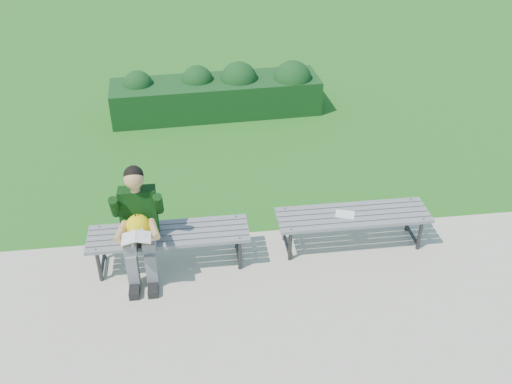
# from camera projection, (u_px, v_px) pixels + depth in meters

# --- Properties ---
(ground) EXTENTS (80.00, 80.00, 0.00)m
(ground) POSITION_uv_depth(u_px,v_px,m) (235.00, 235.00, 7.12)
(ground) COLOR #33661E
(ground) RESTS_ON ground
(walkway) EXTENTS (30.00, 3.50, 0.02)m
(walkway) POSITION_uv_depth(u_px,v_px,m) (252.00, 340.00, 5.66)
(walkway) COLOR #A79D8E
(walkway) RESTS_ON ground
(hedge) EXTENTS (3.62, 1.07, 0.90)m
(hedge) POSITION_uv_depth(u_px,v_px,m) (222.00, 92.00, 9.90)
(hedge) COLOR #103712
(hedge) RESTS_ON ground
(bench_left) EXTENTS (1.80, 0.50, 0.46)m
(bench_left) POSITION_uv_depth(u_px,v_px,m) (169.00, 236.00, 6.41)
(bench_left) COLOR slate
(bench_left) RESTS_ON walkway
(bench_right) EXTENTS (1.80, 0.50, 0.46)m
(bench_right) POSITION_uv_depth(u_px,v_px,m) (353.00, 218.00, 6.72)
(bench_right) COLOR slate
(bench_right) RESTS_ON walkway
(seated_boy) EXTENTS (0.56, 0.76, 1.31)m
(seated_boy) POSITION_uv_depth(u_px,v_px,m) (139.00, 222.00, 6.14)
(seated_boy) COLOR slate
(seated_boy) RESTS_ON walkway
(paper_sheet) EXTENTS (0.26, 0.22, 0.01)m
(paper_sheet) POSITION_uv_depth(u_px,v_px,m) (345.00, 214.00, 6.68)
(paper_sheet) COLOR white
(paper_sheet) RESTS_ON bench_right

